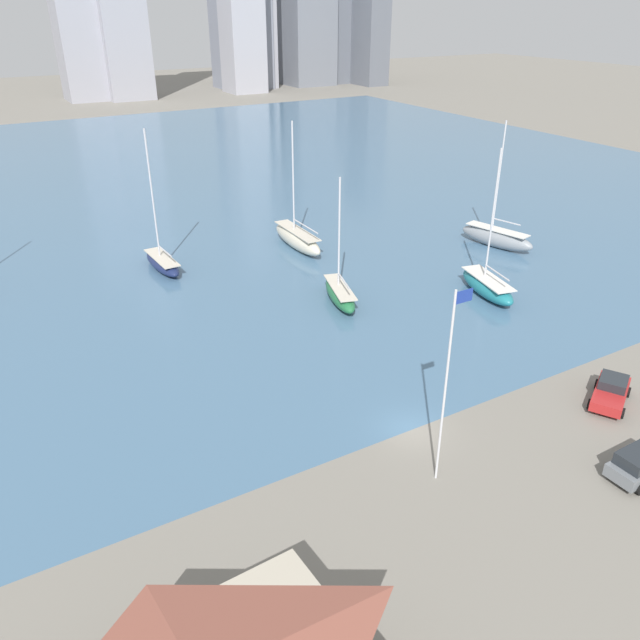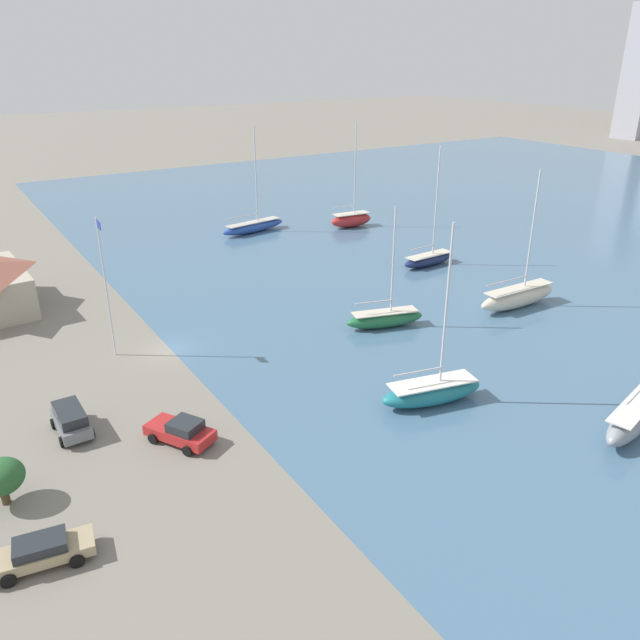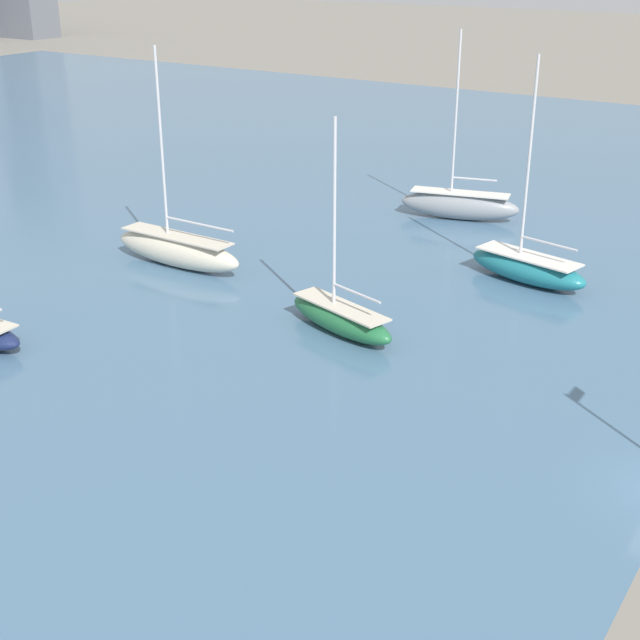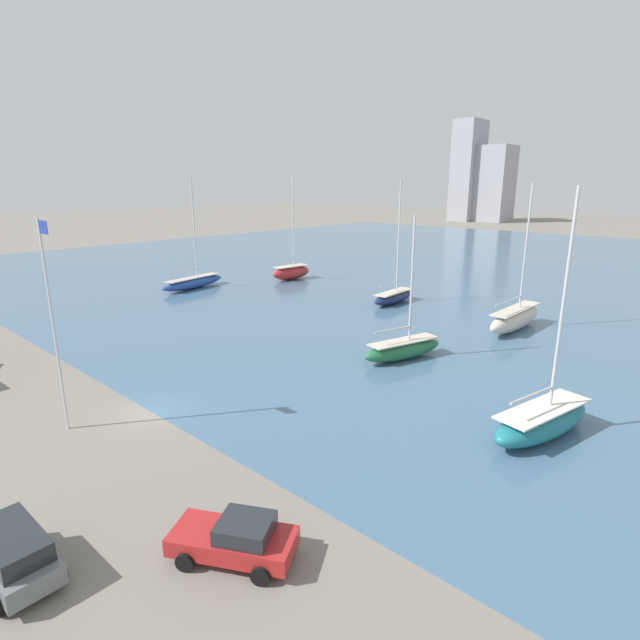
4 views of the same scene
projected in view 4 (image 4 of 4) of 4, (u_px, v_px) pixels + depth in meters
ground_plane at (152, 412)px, 31.60m from camera, size 500.00×500.00×0.00m
harbor_water at (544, 273)px, 81.40m from camera, size 180.00×140.00×0.00m
flag_pole at (53, 320)px, 27.73m from camera, size 1.24×0.14×12.30m
sailboat_navy at (394, 296)px, 60.41m from camera, size 2.48×7.99×14.47m
sailboat_red at (291, 272)px, 75.31m from camera, size 3.03×6.85×15.17m
sailboat_blue at (193, 282)px, 68.92m from camera, size 3.79×10.91×15.07m
sailboat_teal at (542, 420)px, 28.36m from camera, size 4.19×8.55×13.92m
sailboat_green at (403, 348)px, 41.01m from camera, size 4.08×7.97×11.76m
sailboat_cream at (515, 318)px, 49.26m from camera, size 2.25×10.31×14.10m
parked_pickup_red at (236, 539)px, 19.08m from camera, size 5.18×4.13×1.74m
parked_suv_gray at (14, 553)px, 18.10m from camera, size 4.35×2.29×1.92m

